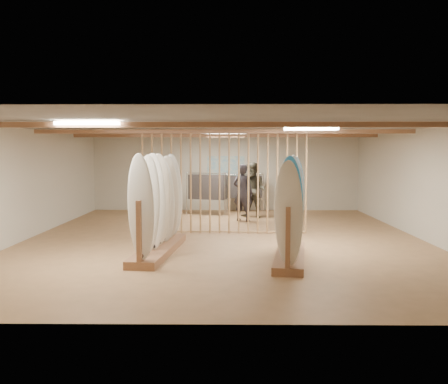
{
  "coord_description": "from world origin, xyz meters",
  "views": [
    {
      "loc": [
        0.14,
        -11.92,
        2.21
      ],
      "look_at": [
        0.0,
        0.0,
        1.2
      ],
      "focal_mm": 38.0,
      "sensor_mm": 36.0,
      "label": 1
    }
  ],
  "objects_px": {
    "rack_right": "(290,226)",
    "shopper_b": "(253,186)",
    "rack_left": "(159,219)",
    "shopper_a": "(243,189)",
    "clothing_rack_b": "(245,187)",
    "clothing_rack_a": "(207,187)"
  },
  "relations": [
    {
      "from": "clothing_rack_a",
      "to": "clothing_rack_b",
      "type": "distance_m",
      "value": 1.56
    },
    {
      "from": "shopper_a",
      "to": "rack_left",
      "type": "bearing_deg",
      "value": 94.11
    },
    {
      "from": "rack_right",
      "to": "clothing_rack_b",
      "type": "distance_m",
      "value": 7.86
    },
    {
      "from": "clothing_rack_b",
      "to": "shopper_a",
      "type": "distance_m",
      "value": 2.27
    },
    {
      "from": "rack_left",
      "to": "shopper_a",
      "type": "relative_size",
      "value": 1.53
    },
    {
      "from": "rack_left",
      "to": "clothing_rack_b",
      "type": "relative_size",
      "value": 2.21
    },
    {
      "from": "shopper_b",
      "to": "rack_right",
      "type": "bearing_deg",
      "value": -56.43
    },
    {
      "from": "rack_right",
      "to": "shopper_b",
      "type": "height_order",
      "value": "shopper_b"
    },
    {
      "from": "rack_right",
      "to": "shopper_a",
      "type": "bearing_deg",
      "value": 107.48
    },
    {
      "from": "rack_left",
      "to": "shopper_a",
      "type": "xyz_separation_m",
      "value": [
        1.97,
        4.86,
        0.29
      ]
    },
    {
      "from": "clothing_rack_b",
      "to": "rack_left",
      "type": "bearing_deg",
      "value": -110.04
    },
    {
      "from": "clothing_rack_a",
      "to": "shopper_a",
      "type": "distance_m",
      "value": 1.87
    },
    {
      "from": "shopper_a",
      "to": "shopper_b",
      "type": "height_order",
      "value": "shopper_b"
    },
    {
      "from": "clothing_rack_b",
      "to": "clothing_rack_a",
      "type": "bearing_deg",
      "value": -151.73
    },
    {
      "from": "rack_right",
      "to": "clothing_rack_a",
      "type": "distance_m",
      "value": 7.29
    },
    {
      "from": "clothing_rack_a",
      "to": "shopper_a",
      "type": "xyz_separation_m",
      "value": [
        1.2,
        -1.44,
        0.05
      ]
    },
    {
      "from": "rack_right",
      "to": "shopper_b",
      "type": "distance_m",
      "value": 6.34
    },
    {
      "from": "rack_left",
      "to": "rack_right",
      "type": "relative_size",
      "value": 1.21
    },
    {
      "from": "shopper_a",
      "to": "rack_right",
      "type": "bearing_deg",
      "value": 124.4
    },
    {
      "from": "rack_left",
      "to": "rack_right",
      "type": "height_order",
      "value": "rack_left"
    },
    {
      "from": "clothing_rack_a",
      "to": "shopper_b",
      "type": "relative_size",
      "value": 0.72
    },
    {
      "from": "clothing_rack_b",
      "to": "shopper_b",
      "type": "relative_size",
      "value": 0.68
    }
  ]
}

